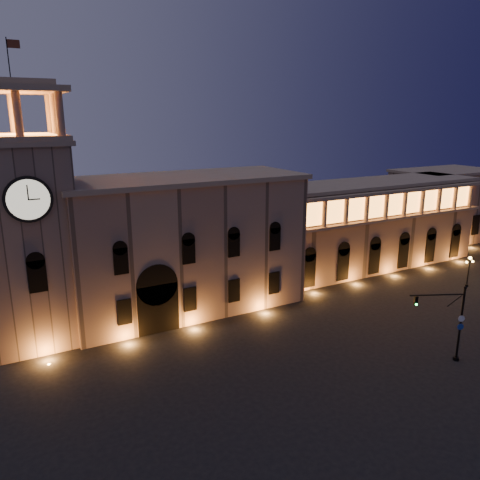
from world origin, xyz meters
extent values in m
plane|color=black|center=(0.00, 0.00, 0.00)|extent=(160.00, 160.00, 0.00)
cube|color=#8A6C5A|center=(-2.00, 22.00, 8.50)|extent=(30.00, 12.00, 17.00)
cube|color=gray|center=(-2.00, 22.00, 17.30)|extent=(30.80, 12.80, 0.60)
cube|color=black|center=(-8.00, 16.60, 3.00)|extent=(5.00, 1.40, 6.00)
cylinder|color=black|center=(-8.00, 16.60, 6.00)|extent=(5.00, 1.40, 5.00)
cube|color=orange|center=(-8.00, 16.40, 2.80)|extent=(4.20, 0.20, 5.00)
cube|color=#8A6C5A|center=(-20.50, 21.00, 11.00)|extent=(9.00, 9.00, 22.00)
cube|color=gray|center=(-20.50, 21.00, 22.25)|extent=(9.80, 9.80, 0.50)
cylinder|color=black|center=(-20.50, 16.32, 17.00)|extent=(4.60, 0.35, 4.60)
cylinder|color=beige|center=(-20.50, 16.18, 17.00)|extent=(4.00, 0.12, 4.00)
cube|color=gray|center=(-20.50, 21.00, 22.75)|extent=(9.40, 9.40, 0.50)
cube|color=orange|center=(-20.50, 21.00, 23.05)|extent=(6.80, 6.80, 0.15)
cylinder|color=gray|center=(-20.50, 17.20, 25.10)|extent=(0.76, 0.76, 4.20)
cylinder|color=gray|center=(-16.70, 17.20, 25.10)|extent=(0.76, 0.76, 4.20)
cylinder|color=gray|center=(-20.50, 24.80, 25.10)|extent=(0.76, 0.76, 4.20)
cylinder|color=gray|center=(-16.70, 24.80, 25.10)|extent=(0.76, 0.76, 4.20)
cylinder|color=gray|center=(-16.70, 21.00, 25.10)|extent=(0.76, 0.76, 4.20)
cube|color=gray|center=(-20.50, 21.00, 27.50)|extent=(9.80, 9.80, 0.60)
cube|color=gray|center=(-20.50, 21.00, 28.10)|extent=(7.50, 7.50, 0.60)
cylinder|color=black|center=(-20.50, 21.00, 30.40)|extent=(0.10, 0.10, 4.00)
plane|color=#572718|center=(-19.90, 21.00, 31.80)|extent=(1.20, 0.00, 1.20)
cube|color=#846755|center=(32.00, 24.00, 7.00)|extent=(40.00, 10.00, 14.00)
cube|color=gray|center=(32.00, 24.00, 14.25)|extent=(40.60, 10.60, 0.50)
cube|color=gray|center=(32.00, 18.50, 9.30)|extent=(40.00, 1.20, 0.40)
cube|color=gray|center=(32.00, 18.50, 13.60)|extent=(40.00, 1.40, 0.50)
cube|color=orange|center=(32.00, 19.05, 11.50)|extent=(38.00, 0.15, 3.60)
cylinder|color=gray|center=(14.00, 18.50, 11.50)|extent=(0.70, 0.70, 4.00)
cylinder|color=gray|center=(18.00, 18.50, 11.50)|extent=(0.70, 0.70, 4.00)
cylinder|color=gray|center=(22.00, 18.50, 11.50)|extent=(0.70, 0.70, 4.00)
cylinder|color=gray|center=(26.00, 18.50, 11.50)|extent=(0.70, 0.70, 4.00)
cylinder|color=gray|center=(30.00, 18.50, 11.50)|extent=(0.70, 0.70, 4.00)
cylinder|color=gray|center=(34.00, 18.50, 11.50)|extent=(0.70, 0.70, 4.00)
cylinder|color=gray|center=(38.00, 18.50, 11.50)|extent=(0.70, 0.70, 4.00)
cylinder|color=gray|center=(42.00, 18.50, 11.50)|extent=(0.70, 0.70, 4.00)
cylinder|color=gray|center=(46.00, 18.50, 11.50)|extent=(0.70, 0.70, 4.00)
cylinder|color=gray|center=(50.00, 18.50, 11.50)|extent=(0.70, 0.70, 4.00)
cube|color=#846755|center=(58.00, 30.00, 7.00)|extent=(20.00, 12.00, 14.00)
cylinder|color=black|center=(17.37, -5.11, 3.99)|extent=(0.23, 0.23, 7.99)
cylinder|color=black|center=(17.37, -5.11, 0.17)|extent=(0.64, 0.64, 0.34)
sphere|color=black|center=(17.37, -5.11, 8.10)|extent=(0.32, 0.32, 0.32)
cylinder|color=black|center=(14.77, -3.94, 7.42)|extent=(5.26, 2.47, 0.14)
cube|color=black|center=(12.80, -3.05, 6.85)|extent=(0.44, 0.43, 0.97)
cylinder|color=#0CE53F|center=(12.72, -3.21, 6.53)|extent=(0.22, 0.17, 0.21)
cylinder|color=silver|center=(17.26, -5.23, 4.79)|extent=(0.64, 0.32, 0.68)
cylinder|color=navy|center=(17.26, -5.23, 3.88)|extent=(0.64, 0.32, 0.68)
cylinder|color=black|center=(38.00, 8.84, 2.19)|extent=(0.17, 0.17, 4.37)
cylinder|color=black|center=(38.00, 8.84, 0.16)|extent=(0.48, 0.48, 0.33)
sphere|color=#FBC864|center=(38.00, 8.84, 4.48)|extent=(0.48, 0.48, 0.48)
cylinder|color=black|center=(37.73, 8.89, 3.83)|extent=(1.08, 0.29, 0.07)
sphere|color=#FBC864|center=(37.47, 8.95, 3.88)|extent=(0.35, 0.35, 0.35)
cylinder|color=black|center=(38.27, 8.78, 3.83)|extent=(1.08, 0.29, 0.07)
sphere|color=#FBC864|center=(38.53, 8.72, 3.88)|extent=(0.35, 0.35, 0.35)
camera|label=1|loc=(-23.81, -33.28, 24.85)|focal=35.00mm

